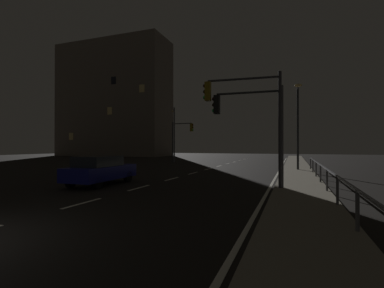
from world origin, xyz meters
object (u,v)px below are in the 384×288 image
(traffic_light_overhead_east, at_px, (246,107))
(street_lamp_mid_block, at_px, (298,119))
(building_distant, at_px, (114,100))
(car, at_px, (101,170))
(traffic_light_near_left, at_px, (249,117))
(street_lamp_corner, at_px, (174,129))
(traffic_light_far_right, at_px, (181,134))

(traffic_light_overhead_east, distance_m, street_lamp_mid_block, 11.22)
(street_lamp_mid_block, relative_size, building_distant, 0.28)
(car, distance_m, traffic_light_near_left, 8.37)
(street_lamp_corner, height_order, building_distant, building_distant)
(car, height_order, traffic_light_far_right, traffic_light_far_right)
(car, xyz_separation_m, street_lamp_mid_block, (10.22, 12.08, 3.53))
(car, height_order, street_lamp_mid_block, street_lamp_mid_block)
(car, bearing_deg, street_lamp_corner, 102.74)
(traffic_light_far_right, bearing_deg, street_lamp_mid_block, -26.95)
(traffic_light_overhead_east, bearing_deg, street_lamp_corner, 122.58)
(traffic_light_overhead_east, height_order, building_distant, building_distant)
(traffic_light_near_left, bearing_deg, traffic_light_overhead_east, -136.43)
(traffic_light_far_right, height_order, street_lamp_corner, street_lamp_corner)
(traffic_light_far_right, bearing_deg, building_distant, 140.65)
(traffic_light_near_left, bearing_deg, street_lamp_mid_block, 77.38)
(car, xyz_separation_m, traffic_light_far_right, (-2.91, 18.76, 2.72))
(traffic_light_far_right, xyz_separation_m, street_lamp_mid_block, (13.13, -6.68, 0.81))
(traffic_light_far_right, xyz_separation_m, building_distant, (-23.97, 19.65, 8.62))
(traffic_light_far_right, height_order, traffic_light_near_left, traffic_light_far_right)
(car, xyz_separation_m, traffic_light_overhead_east, (7.66, 1.16, 3.19))
(traffic_light_near_left, distance_m, street_lamp_mid_block, 11.08)
(traffic_light_near_left, xyz_separation_m, building_distant, (-34.68, 37.11, 8.61))
(traffic_light_near_left, bearing_deg, car, -170.55)
(car, bearing_deg, traffic_light_near_left, 9.45)
(building_distant, bearing_deg, traffic_light_near_left, -46.93)
(traffic_light_near_left, relative_size, street_lamp_mid_block, 0.70)
(traffic_light_overhead_east, xyz_separation_m, traffic_light_far_right, (-10.58, 17.59, -0.47))
(car, relative_size, street_lamp_mid_block, 0.65)
(street_lamp_corner, bearing_deg, street_lamp_mid_block, -29.17)
(traffic_light_overhead_east, xyz_separation_m, traffic_light_near_left, (0.14, 0.14, -0.47))
(traffic_light_near_left, bearing_deg, traffic_light_far_right, 121.55)
(car, relative_size, building_distant, 0.18)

